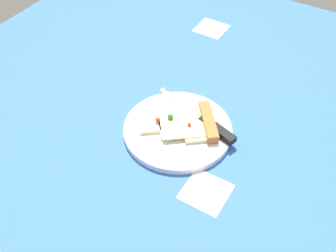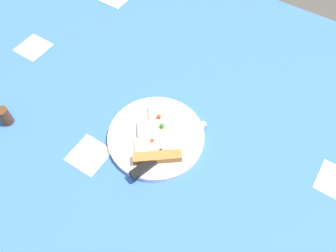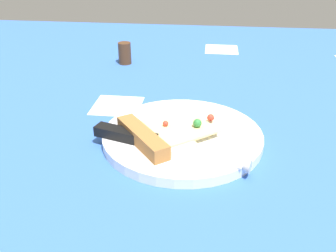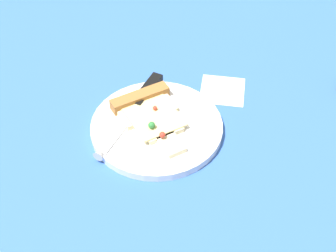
{
  "view_description": "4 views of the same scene",
  "coord_description": "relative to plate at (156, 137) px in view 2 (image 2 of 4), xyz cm",
  "views": [
    {
      "loc": [
        26.15,
        -53.08,
        68.27
      ],
      "look_at": [
        -6.5,
        0.7,
        4.08
      ],
      "focal_mm": 43.14,
      "sensor_mm": 36.0,
      "label": 1
    },
    {
      "loc": [
        30.77,
        30.91,
        75.26
      ],
      "look_at": [
        -8.49,
        5.46,
        3.76
      ],
      "focal_mm": 35.71,
      "sensor_mm": 36.0,
      "label": 2
    },
    {
      "loc": [
        -9.34,
        54.29,
        29.67
      ],
      "look_at": [
        -3.52,
        5.35,
        3.43
      ],
      "focal_mm": 39.46,
      "sensor_mm": 36.0,
      "label": 3
    },
    {
      "loc": [
        -69.15,
        -8.66,
        66.77
      ],
      "look_at": [
        -6.34,
        1.27,
        2.19
      ],
      "focal_mm": 51.79,
      "sensor_mm": 36.0,
      "label": 4
    }
  ],
  "objects": [
    {
      "name": "knife",
      "position": [
        3.96,
        4.71,
        1.39
      ],
      "size": [
        23.58,
        8.96,
        2.45
      ],
      "rotation": [
        0.0,
        0.0,
        1.28
      ],
      "color": "silver",
      "rests_on": "plate"
    },
    {
      "name": "plate",
      "position": [
        0.0,
        0.0,
        0.0
      ],
      "size": [
        25.16,
        25.16,
        1.56
      ],
      "primitive_type": "cylinder",
      "color": "silver",
      "rests_on": "ground_plane"
    },
    {
      "name": "pizza_slice",
      "position": [
        2.01,
        1.6,
        1.57
      ],
      "size": [
        18.52,
        16.85,
        2.64
      ],
      "rotation": [
        0.0,
        0.0,
        2.23
      ],
      "color": "beige",
      "rests_on": "plate"
    },
    {
      "name": "pepper_shaker",
      "position": [
        17.46,
        -36.62,
        1.86
      ],
      "size": [
        3.15,
        3.15,
        5.29
      ],
      "primitive_type": "cylinder",
      "color": "#4C2D19",
      "rests_on": "ground_plane"
    },
    {
      "name": "ground_plane",
      "position": [
        5.58,
        -3.58,
        -2.28
      ],
      "size": [
        154.31,
        154.31,
        3.0
      ],
      "color": "#3360B7",
      "rests_on": "ground"
    }
  ]
}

